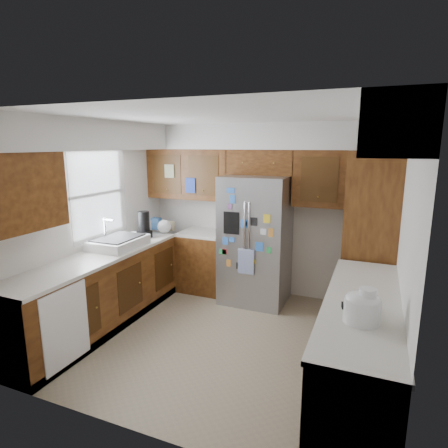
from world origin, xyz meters
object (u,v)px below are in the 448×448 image
at_px(fridge, 255,240).
at_px(paper_towel, 366,306).
at_px(pantry, 370,239).
at_px(rice_cooker, 362,306).

relative_size(fridge, paper_towel, 6.49).
relative_size(pantry, paper_towel, 7.75).
bearing_deg(paper_towel, fridge, 125.61).
distance_m(pantry, rice_cooker, 2.06).
xyz_separation_m(fridge, paper_towel, (1.53, -2.14, 0.16)).
distance_m(fridge, paper_towel, 2.63).
xyz_separation_m(pantry, paper_towel, (0.03, -2.08, -0.02)).
height_order(rice_cooker, paper_towel, paper_towel).
distance_m(pantry, fridge, 1.51).
xyz_separation_m(pantry, rice_cooker, (-0.00, -2.06, -0.03)).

